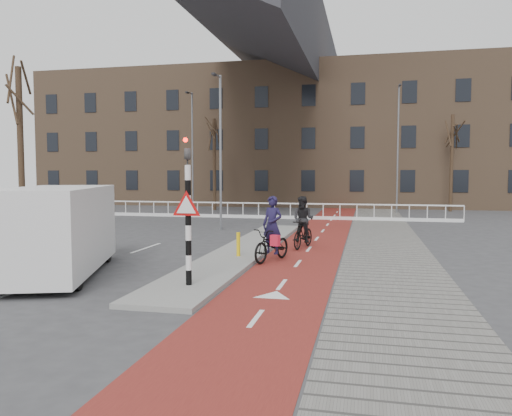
# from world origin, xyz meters

# --- Properties ---
(ground) EXTENTS (120.00, 120.00, 0.00)m
(ground) POSITION_xyz_m (0.00, 0.00, 0.00)
(ground) COLOR #38383A
(ground) RESTS_ON ground
(bike_lane) EXTENTS (2.50, 60.00, 0.01)m
(bike_lane) POSITION_xyz_m (1.50, 10.00, 0.01)
(bike_lane) COLOR maroon
(bike_lane) RESTS_ON ground
(sidewalk) EXTENTS (3.00, 60.00, 0.01)m
(sidewalk) POSITION_xyz_m (4.30, 10.00, 0.01)
(sidewalk) COLOR slate
(sidewalk) RESTS_ON ground
(curb_island) EXTENTS (1.80, 16.00, 0.12)m
(curb_island) POSITION_xyz_m (-0.70, 4.00, 0.06)
(curb_island) COLOR gray
(curb_island) RESTS_ON ground
(traffic_signal) EXTENTS (0.80, 0.80, 3.68)m
(traffic_signal) POSITION_xyz_m (-0.60, -2.02, 1.99)
(traffic_signal) COLOR black
(traffic_signal) RESTS_ON curb_island
(bollard) EXTENTS (0.12, 0.12, 0.77)m
(bollard) POSITION_xyz_m (-0.49, 2.31, 0.51)
(bollard) COLOR yellow
(bollard) RESTS_ON curb_island
(cyclist_near) EXTENTS (1.34, 2.13, 2.08)m
(cyclist_near) POSITION_xyz_m (0.65, 2.24, 0.71)
(cyclist_near) COLOR black
(cyclist_near) RESTS_ON bike_lane
(cyclist_far) EXTENTS (0.96, 1.87, 1.94)m
(cyclist_far) POSITION_xyz_m (1.26, 5.17, 0.81)
(cyclist_far) COLOR black
(cyclist_far) RESTS_ON bike_lane
(van) EXTENTS (3.95, 6.05, 2.42)m
(van) POSITION_xyz_m (-4.76, -1.17, 1.27)
(van) COLOR silver
(van) RESTS_ON ground
(railing) EXTENTS (28.00, 0.10, 0.99)m
(railing) POSITION_xyz_m (-5.00, 17.00, 0.31)
(railing) COLOR silver
(railing) RESTS_ON ground
(townhouse_row) EXTENTS (46.00, 10.00, 15.90)m
(townhouse_row) POSITION_xyz_m (-3.00, 32.00, 7.81)
(townhouse_row) COLOR #7F6047
(townhouse_row) RESTS_ON ground
(tree_left) EXTENTS (0.27, 0.27, 7.40)m
(tree_left) POSITION_xyz_m (-11.23, 5.91, 3.70)
(tree_left) COLOR black
(tree_left) RESTS_ON ground
(tree_mid) EXTENTS (0.25, 0.25, 6.92)m
(tree_mid) POSITION_xyz_m (-7.79, 23.24, 3.46)
(tree_mid) COLOR black
(tree_mid) RESTS_ON ground
(tree_right) EXTENTS (0.24, 0.24, 7.06)m
(tree_right) POSITION_xyz_m (9.59, 25.58, 3.53)
(tree_right) COLOR black
(tree_right) RESTS_ON ground
(streetlight_near) EXTENTS (0.12, 0.12, 7.57)m
(streetlight_near) POSITION_xyz_m (-3.51, 10.49, 3.79)
(streetlight_near) COLOR slate
(streetlight_near) RESTS_ON ground
(streetlight_left) EXTENTS (0.12, 0.12, 8.66)m
(streetlight_left) POSITION_xyz_m (-8.98, 21.66, 4.33)
(streetlight_left) COLOR slate
(streetlight_left) RESTS_ON ground
(streetlight_right) EXTENTS (0.12, 0.12, 8.91)m
(streetlight_right) POSITION_xyz_m (5.64, 23.25, 4.45)
(streetlight_right) COLOR slate
(streetlight_right) RESTS_ON ground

